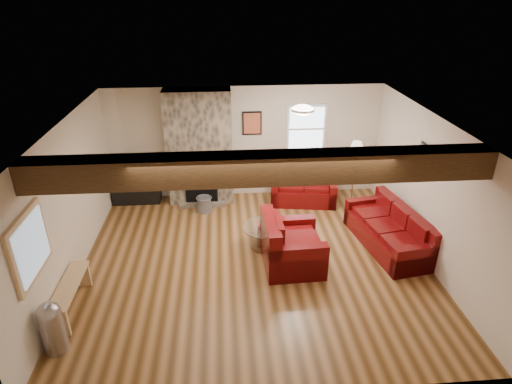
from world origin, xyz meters
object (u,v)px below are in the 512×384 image
at_px(coffee_table, 265,236).
at_px(tv_cabinet, 137,191).
at_px(sofa_three, 388,228).
at_px(loveseat, 303,186).
at_px(floor_lamp, 356,151).
at_px(television, 134,170).
at_px(armchair_red, 293,242).

bearing_deg(coffee_table, tv_cabinet, 142.61).
bearing_deg(sofa_three, loveseat, -157.21).
xyz_separation_m(loveseat, coffee_table, (-1.03, -1.75, -0.17)).
bearing_deg(sofa_three, floor_lamp, 175.44).
xyz_separation_m(loveseat, television, (-3.71, 0.30, 0.38)).
bearing_deg(loveseat, coffee_table, -111.53).
bearing_deg(loveseat, sofa_three, -48.79).
relative_size(sofa_three, television, 2.34).
xyz_separation_m(armchair_red, television, (-3.09, 2.65, 0.31)).
bearing_deg(television, tv_cabinet, 0.00).
xyz_separation_m(sofa_three, armchair_red, (-1.84, -0.42, 0.07)).
distance_m(sofa_three, tv_cabinet, 5.41).
distance_m(armchair_red, television, 4.08).
bearing_deg(armchair_red, sofa_three, -79.16).
distance_m(sofa_three, television, 5.42).
xyz_separation_m(loveseat, armchair_red, (-0.62, -2.35, 0.08)).
relative_size(loveseat, television, 1.69).
bearing_deg(tv_cabinet, loveseat, -4.63).
bearing_deg(armchair_red, coffee_table, 31.84).
bearing_deg(floor_lamp, armchair_red, -127.50).
bearing_deg(armchair_red, floor_lamp, -39.57).
xyz_separation_m(coffee_table, floor_lamp, (2.09, 1.60, 1.02)).
relative_size(tv_cabinet, floor_lamp, 0.72).
height_order(armchair_red, television, television).
bearing_deg(television, sofa_three, -24.34).
distance_m(sofa_three, armchair_red, 1.89).
xyz_separation_m(television, floor_lamp, (4.77, -0.45, 0.47)).
bearing_deg(sofa_three, tv_cabinet, -123.91).
bearing_deg(loveseat, tv_cabinet, -175.77).
height_order(coffee_table, television, television).
relative_size(sofa_three, coffee_table, 2.31).
height_order(sofa_three, coffee_table, sofa_three).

